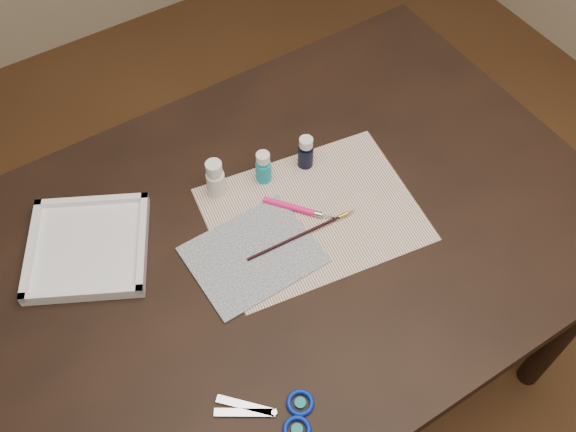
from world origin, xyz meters
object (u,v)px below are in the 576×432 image
canvas (253,255)px  paint_bottle_cyan (263,167)px  scissors (264,416)px  paper (313,214)px  palette_tray (88,247)px  paint_bottle_white (215,179)px  paint_bottle_navy (306,152)px

canvas → paint_bottle_cyan: paint_bottle_cyan is taller
paint_bottle_cyan → scissors: bearing=-121.0°
paper → palette_tray: size_ratio=1.84×
paint_bottle_white → paint_bottle_navy: bearing=-10.0°
paper → paint_bottle_cyan: size_ratio=5.25×
paint_bottle_white → palette_tray: (-0.28, 0.01, -0.03)m
paint_bottle_white → scissors: (-0.16, -0.46, -0.04)m
paper → scissors: scissors is taller
palette_tray → canvas: bearing=-34.4°
paint_bottle_cyan → scissors: paint_bottle_cyan is taller
paper → scissors: 0.43m
paper → paint_bottle_cyan: paint_bottle_cyan is taller
paint_bottle_cyan → scissors: 0.51m
paint_bottle_white → paint_bottle_cyan: bearing=-12.1°
scissors → paint_bottle_white: bearing=-76.6°
palette_tray → scissors: bearing=-75.4°
paper → paint_bottle_white: size_ratio=4.49×
scissors → paint_bottle_navy: bearing=-97.6°
canvas → paint_bottle_white: bearing=84.9°
paint_bottle_white → canvas: bearing=-95.1°
paint_bottle_navy → palette_tray: (-0.48, 0.04, -0.03)m
paint_bottle_white → palette_tray: 0.28m
paper → paint_bottle_navy: paint_bottle_navy is taller
paint_bottle_white → paper: bearing=-48.1°
paper → palette_tray: (-0.42, 0.16, 0.01)m
canvas → scissors: (-0.15, -0.28, 0.00)m
canvas → palette_tray: palette_tray is taller
palette_tray → paper: bearing=-21.2°
canvas → palette_tray: bearing=145.6°
canvas → paint_bottle_white: paint_bottle_white is taller
canvas → paint_bottle_cyan: (0.12, 0.15, 0.04)m
paint_bottle_white → scissors: size_ratio=0.50×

